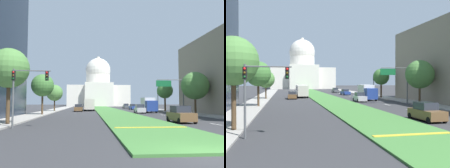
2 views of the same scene
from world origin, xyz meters
TOP-DOWN VIEW (x-y plane):
  - ground_plane at (0.00, 64.71)m, footprint 284.74×284.74m
  - grass_median at (0.00, 58.24)m, footprint 6.78×116.48m
  - median_curb_nose at (0.00, 10.71)m, footprint 6.10×0.50m
  - lane_dashes_right at (7.83, 45.34)m, footprint 0.16×59.03m
  - sidewalk_left at (-14.28, 51.77)m, footprint 4.00×116.48m
  - sidewalk_right at (14.28, 51.77)m, footprint 4.00×116.48m
  - capitol_building at (0.00, 128.68)m, footprint 32.10×28.56m
  - traffic_light_near_left at (-10.93, 12.48)m, footprint 3.34×0.35m
  - traffic_light_far_right at (11.78, 50.74)m, footprint 0.28×0.35m
  - overhead_guide_sign at (10.12, 34.34)m, footprint 5.16×0.20m
  - street_tree_left_near at (-13.05, 15.35)m, footprint 3.95×3.95m
  - street_tree_left_mid at (-13.09, 34.12)m, footprint 3.86×3.86m
  - street_tree_right_mid at (13.66, 33.16)m, footprint 4.92×4.92m
  - street_tree_left_far at (-13.22, 50.83)m, footprint 3.85×3.85m
  - street_tree_right_far at (13.13, 49.36)m, footprint 3.83×3.83m
  - sedan_lead_stopped at (4.99, 17.04)m, footprint 2.09×4.31m
  - sedan_midblock at (5.19, 40.64)m, footprint 1.92×4.19m
  - sedan_distant at (-7.54, 50.63)m, footprint 1.98×4.55m
  - sedan_far_horizon at (7.87, 63.54)m, footprint 2.09×4.54m
  - sedan_very_far at (7.89, 78.05)m, footprint 1.86×4.32m
  - box_truck_delivery at (7.84, 43.99)m, footprint 2.40×6.40m
  - city_bus at (-4.99, 57.05)m, footprint 2.62×11.00m

SIDE VIEW (x-z plane):
  - ground_plane at x=0.00m, z-range 0.00..0.00m
  - lane_dashes_right at x=7.83m, z-range 0.00..0.01m
  - grass_median at x=0.00m, z-range 0.00..0.14m
  - sidewalk_left at x=-14.28m, z-range 0.00..0.15m
  - sidewalk_right at x=14.28m, z-range 0.00..0.15m
  - median_curb_nose at x=0.00m, z-range 0.14..0.18m
  - sedan_far_horizon at x=7.87m, z-range -0.05..1.60m
  - sedan_very_far at x=7.89m, z-range -0.05..1.61m
  - sedan_distant at x=-7.54m, z-range -0.06..1.69m
  - sedan_midblock at x=5.19m, z-range -0.07..1.76m
  - sedan_lead_stopped at x=4.99m, z-range -0.07..1.79m
  - box_truck_delivery at x=7.84m, z-range 0.08..3.28m
  - city_bus at x=-4.99m, z-range 0.29..3.24m
  - traffic_light_far_right at x=11.78m, z-range 0.71..5.91m
  - traffic_light_near_left at x=-10.93m, z-range 1.20..6.40m
  - street_tree_left_far at x=-13.22m, z-range 1.23..7.56m
  - overhead_guide_sign at x=10.12m, z-range 1.38..7.88m
  - street_tree_right_far at x=13.13m, z-range 1.51..8.44m
  - street_tree_left_mid at x=-13.09m, z-range 1.58..8.63m
  - street_tree_right_mid at x=13.66m, z-range 1.34..8.97m
  - street_tree_left_near at x=-13.05m, z-range 1.79..9.39m
  - capitol_building at x=0.00m, z-range -4.59..22.62m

